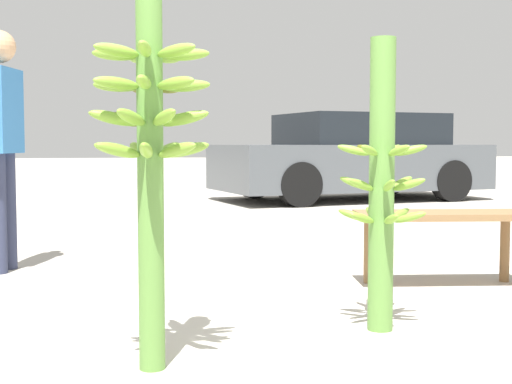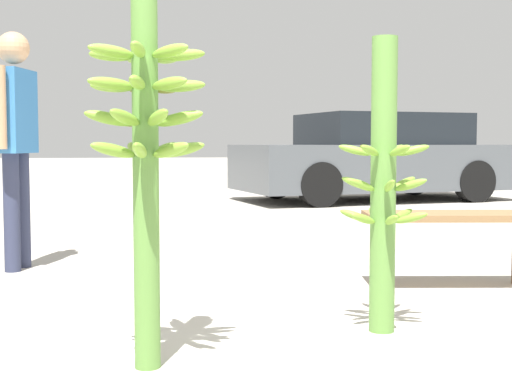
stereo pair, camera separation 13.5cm
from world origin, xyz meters
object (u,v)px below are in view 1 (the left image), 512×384
object	(u,v)px
banana_stalk_left	(150,130)
market_bench	(444,225)
vendor_person	(1,127)
banana_stalk_center	(382,185)
parked_car	(352,158)

from	to	relation	value
banana_stalk_left	market_bench	size ratio (longest dim) A/B	1.56
vendor_person	market_bench	bearing A→B (deg)	-98.00
banana_stalk_left	vendor_person	xyz separation A→B (m)	(-0.90, 2.31, 0.06)
banana_stalk_center	parked_car	xyz separation A→B (m)	(2.30, 7.37, -0.04)
banana_stalk_left	parked_car	size ratio (longest dim) A/B	0.40
vendor_person	parked_car	size ratio (longest dim) A/B	0.38
market_bench	parked_car	distance (m)	6.67
vendor_person	parked_car	world-z (taller)	vendor_person
banana_stalk_left	parked_car	distance (m)	8.46
banana_stalk_left	market_bench	distance (m)	2.28
vendor_person	banana_stalk_center	bearing A→B (deg)	-121.31
banana_stalk_center	market_bench	world-z (taller)	banana_stalk_center
banana_stalk_center	banana_stalk_left	bearing A→B (deg)	-160.21
banana_stalk_left	vendor_person	size ratio (longest dim) A/B	1.05
vendor_person	market_bench	size ratio (longest dim) A/B	1.48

